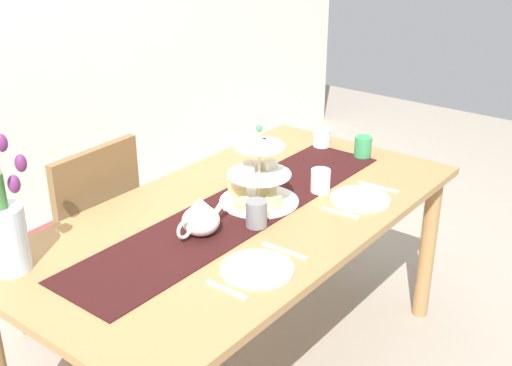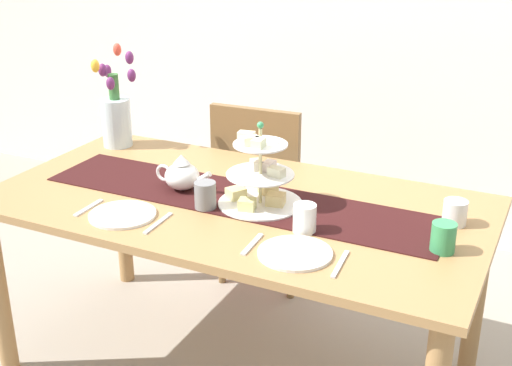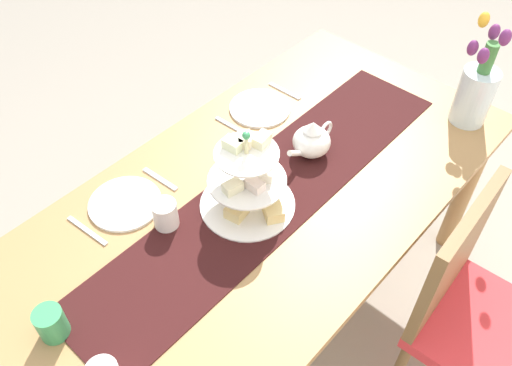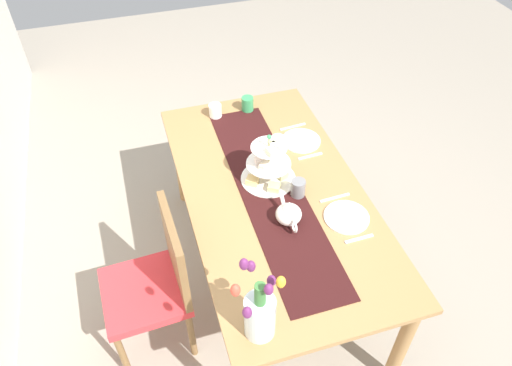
% 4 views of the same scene
% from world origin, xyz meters
% --- Properties ---
extents(ground_plane, '(8.00, 8.00, 0.00)m').
position_xyz_m(ground_plane, '(0.00, 0.00, 0.00)').
color(ground_plane, gray).
extents(dining_table, '(1.79, 0.93, 0.74)m').
position_xyz_m(dining_table, '(0.00, 0.00, 0.64)').
color(dining_table, '#A37747').
rests_on(dining_table, ground_plane).
extents(chair_left, '(0.44, 0.44, 0.91)m').
position_xyz_m(chair_left, '(-0.21, 0.69, 0.50)').
color(chair_left, brown).
rests_on(chair_left, ground_plane).
extents(table_runner, '(1.50, 0.32, 0.00)m').
position_xyz_m(table_runner, '(0.00, 0.02, 0.74)').
color(table_runner, black).
rests_on(table_runner, dining_table).
extents(tiered_cake_stand, '(0.30, 0.30, 0.30)m').
position_xyz_m(tiered_cake_stand, '(0.09, 0.00, 0.83)').
color(tiered_cake_stand, beige).
rests_on(tiered_cake_stand, table_runner).
extents(teapot, '(0.24, 0.13, 0.14)m').
position_xyz_m(teapot, '(-0.23, 0.00, 0.80)').
color(teapot, white).
rests_on(teapot, table_runner).
extents(tulip_vase, '(0.21, 0.21, 0.43)m').
position_xyz_m(tulip_vase, '(-0.75, 0.32, 0.88)').
color(tulip_vase, silver).
rests_on(tulip_vase, dining_table).
extents(dinner_plate_left, '(0.23, 0.23, 0.01)m').
position_xyz_m(dinner_plate_left, '(-0.29, -0.29, 0.74)').
color(dinner_plate_left, white).
rests_on(dinner_plate_left, dining_table).
extents(fork_left, '(0.02, 0.15, 0.01)m').
position_xyz_m(fork_left, '(-0.43, -0.29, 0.74)').
color(fork_left, silver).
rests_on(fork_left, dining_table).
extents(knife_left, '(0.02, 0.17, 0.01)m').
position_xyz_m(knife_left, '(-0.14, -0.29, 0.74)').
color(knife_left, silver).
rests_on(knife_left, dining_table).
extents(dinner_plate_right, '(0.23, 0.23, 0.01)m').
position_xyz_m(dinner_plate_right, '(0.35, -0.29, 0.74)').
color(dinner_plate_right, white).
rests_on(dinner_plate_right, dining_table).
extents(fork_right, '(0.02, 0.15, 0.01)m').
position_xyz_m(fork_right, '(0.21, -0.29, 0.74)').
color(fork_right, silver).
rests_on(fork_right, dining_table).
extents(knife_right, '(0.03, 0.17, 0.01)m').
position_xyz_m(knife_right, '(0.50, -0.29, 0.74)').
color(knife_right, silver).
rests_on(knife_right, dining_table).
extents(mug_grey, '(0.08, 0.08, 0.09)m').
position_xyz_m(mug_grey, '(-0.06, -0.11, 0.79)').
color(mug_grey, slate).
rests_on(mug_grey, table_runner).
extents(mug_white_text, '(0.08, 0.08, 0.09)m').
position_xyz_m(mug_white_text, '(0.32, -0.13, 0.79)').
color(mug_white_text, white).
rests_on(mug_white_text, dining_table).
extents(mug_orange, '(0.08, 0.08, 0.09)m').
position_xyz_m(mug_orange, '(0.75, -0.07, 0.79)').
color(mug_orange, '#389356').
rests_on(mug_orange, dining_table).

